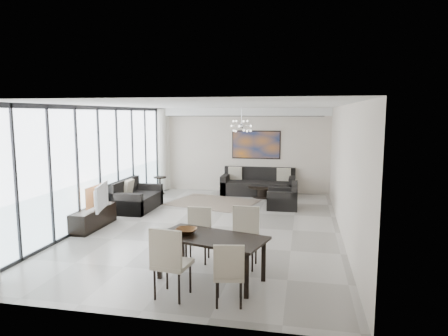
% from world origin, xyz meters
% --- Properties ---
extents(room_shell, '(6.00, 9.00, 2.90)m').
position_xyz_m(room_shell, '(0.46, 0.00, 1.45)').
color(room_shell, '#A8A39B').
rests_on(room_shell, ground).
extents(window_wall, '(0.37, 8.95, 2.90)m').
position_xyz_m(window_wall, '(-2.86, 0.00, 1.47)').
color(window_wall, silver).
rests_on(window_wall, floor).
extents(soffit, '(5.98, 0.40, 0.26)m').
position_xyz_m(soffit, '(0.00, 4.30, 2.77)').
color(soffit, white).
rests_on(soffit, room_shell).
extents(painting, '(1.68, 0.04, 0.98)m').
position_xyz_m(painting, '(0.50, 4.47, 1.65)').
color(painting, '#BF671A').
rests_on(painting, room_shell).
extents(chandelier, '(0.66, 0.66, 0.71)m').
position_xyz_m(chandelier, '(0.30, 2.50, 2.35)').
color(chandelier, silver).
rests_on(chandelier, room_shell).
extents(rug, '(2.88, 2.48, 0.01)m').
position_xyz_m(rug, '(-0.58, 2.51, 0.01)').
color(rug, black).
rests_on(rug, floor).
extents(coffee_table, '(1.02, 1.02, 0.36)m').
position_xyz_m(coffee_table, '(0.85, 3.64, 0.20)').
color(coffee_table, black).
rests_on(coffee_table, floor).
extents(bowl_coffee, '(0.26, 0.26, 0.08)m').
position_xyz_m(bowl_coffee, '(0.93, 3.67, 0.40)').
color(bowl_coffee, brown).
rests_on(bowl_coffee, coffee_table).
extents(sofa_main, '(2.44, 1.00, 0.89)m').
position_xyz_m(sofa_main, '(0.64, 4.08, 0.30)').
color(sofa_main, black).
rests_on(sofa_main, floor).
extents(loveseat, '(0.95, 1.69, 0.85)m').
position_xyz_m(loveseat, '(-2.55, 1.22, 0.29)').
color(loveseat, black).
rests_on(loveseat, floor).
extents(armchair, '(0.87, 0.92, 0.75)m').
position_xyz_m(armchair, '(1.59, 2.19, 0.26)').
color(armchair, black).
rests_on(armchair, floor).
extents(side_table, '(0.43, 0.43, 0.59)m').
position_xyz_m(side_table, '(-2.65, 3.48, 0.40)').
color(side_table, black).
rests_on(side_table, floor).
extents(tv_console, '(0.43, 1.52, 0.47)m').
position_xyz_m(tv_console, '(-2.76, -0.72, 0.24)').
color(tv_console, black).
rests_on(tv_console, floor).
extents(television, '(0.40, 1.04, 0.60)m').
position_xyz_m(television, '(-2.60, -0.79, 0.77)').
color(television, gray).
rests_on(television, tv_console).
extents(dining_table, '(1.93, 1.32, 0.73)m').
position_xyz_m(dining_table, '(0.69, -3.10, 0.65)').
color(dining_table, black).
rests_on(dining_table, floor).
extents(dining_chair_sw, '(0.56, 0.56, 1.09)m').
position_xyz_m(dining_chair_sw, '(0.25, -3.91, 0.63)').
color(dining_chair_sw, '#B9AF99').
rests_on(dining_chair_sw, floor).
extents(dining_chair_se, '(0.49, 0.49, 0.93)m').
position_xyz_m(dining_chair_se, '(1.14, -3.94, 0.53)').
color(dining_chair_se, '#B9AF99').
rests_on(dining_chair_se, floor).
extents(dining_chair_nw, '(0.47, 0.47, 0.98)m').
position_xyz_m(dining_chair_nw, '(0.24, -2.24, 0.56)').
color(dining_chair_nw, '#B9AF99').
rests_on(dining_chair_nw, floor).
extents(dining_chair_ne, '(0.50, 0.50, 1.05)m').
position_xyz_m(dining_chair_ne, '(1.13, -2.33, 0.61)').
color(dining_chair_ne, '#B9AF99').
rests_on(dining_chair_ne, floor).
extents(bowl_dining, '(0.37, 0.37, 0.09)m').
position_xyz_m(bowl_dining, '(0.25, -3.03, 0.78)').
color(bowl_dining, brown).
rests_on(bowl_dining, dining_table).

